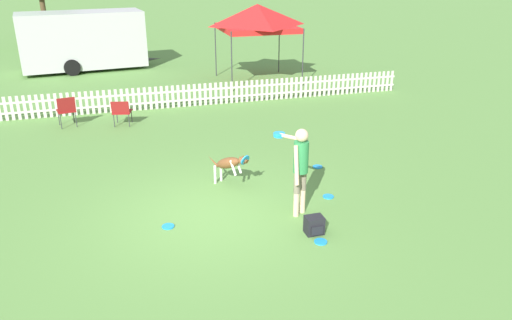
# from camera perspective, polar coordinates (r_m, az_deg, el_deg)

# --- Properties ---
(ground_plane) EXTENTS (240.00, 240.00, 0.00)m
(ground_plane) POSITION_cam_1_polar(r_m,az_deg,el_deg) (9.76, -5.36, -6.31)
(ground_plane) COLOR #5B8C42
(handler_person) EXTENTS (0.48, 1.13, 1.74)m
(handler_person) POSITION_cam_1_polar(r_m,az_deg,el_deg) (9.37, 4.98, -0.11)
(handler_person) COLOR beige
(handler_person) RESTS_ON ground_plane
(leaping_dog) EXTENTS (0.75, 1.08, 0.86)m
(leaping_dog) POSITION_cam_1_polar(r_m,az_deg,el_deg) (10.68, -3.04, -0.38)
(leaping_dog) COLOR brown
(leaping_dog) RESTS_ON ground_plane
(frisbee_near_handler) EXTENTS (0.23, 0.23, 0.02)m
(frisbee_near_handler) POSITION_cam_1_polar(r_m,az_deg,el_deg) (9.46, -10.01, -7.48)
(frisbee_near_handler) COLOR #1E8CD8
(frisbee_near_handler) RESTS_ON ground_plane
(frisbee_near_dog) EXTENTS (0.23, 0.23, 0.02)m
(frisbee_near_dog) POSITION_cam_1_polar(r_m,az_deg,el_deg) (10.53, 8.26, -4.15)
(frisbee_near_dog) COLOR #1E8CD8
(frisbee_near_dog) RESTS_ON ground_plane
(frisbee_midfield) EXTENTS (0.23, 0.23, 0.02)m
(frisbee_midfield) POSITION_cam_1_polar(r_m,az_deg,el_deg) (8.92, 7.41, -9.25)
(frisbee_midfield) COLOR #1E8CD8
(frisbee_midfield) RESTS_ON ground_plane
(frisbee_far_scatter) EXTENTS (0.23, 0.23, 0.02)m
(frisbee_far_scatter) POSITION_cam_1_polar(r_m,az_deg,el_deg) (11.98, 7.05, -0.77)
(frisbee_far_scatter) COLOR #1E8CD8
(frisbee_far_scatter) RESTS_ON ground_plane
(backpack_on_grass) EXTENTS (0.33, 0.29, 0.33)m
(backpack_on_grass) POSITION_cam_1_polar(r_m,az_deg,el_deg) (9.10, 6.68, -7.42)
(backpack_on_grass) COLOR black
(backpack_on_grass) RESTS_ON ground_plane
(picket_fence) EXTENTS (17.28, 0.04, 0.75)m
(picket_fence) POSITION_cam_1_polar(r_m,az_deg,el_deg) (16.84, -10.72, 7.04)
(picket_fence) COLOR beige
(picket_fence) RESTS_ON ground_plane
(folding_chair_blue_left) EXTENTS (0.59, 0.61, 0.92)m
(folding_chair_blue_left) POSITION_cam_1_polar(r_m,az_deg,el_deg) (15.62, -20.86, 5.49)
(folding_chair_blue_left) COLOR #333338
(folding_chair_blue_left) RESTS_ON ground_plane
(folding_chair_center) EXTENTS (0.62, 0.63, 0.78)m
(folding_chair_center) POSITION_cam_1_polar(r_m,az_deg,el_deg) (15.27, -15.12, 5.47)
(folding_chair_center) COLOR #333338
(folding_chair_center) RESTS_ON ground_plane
(canopy_tent_main) EXTENTS (2.85, 2.85, 3.01)m
(canopy_tent_main) POSITION_cam_1_polar(r_m,az_deg,el_deg) (20.17, 0.16, 15.98)
(canopy_tent_main) COLOR #333338
(canopy_tent_main) RESTS_ON ground_plane
(equipment_trailer) EXTENTS (6.09, 2.73, 2.51)m
(equipment_trailer) POSITION_cam_1_polar(r_m,az_deg,el_deg) (23.76, -19.20, 12.86)
(equipment_trailer) COLOR #B7B7B7
(equipment_trailer) RESTS_ON ground_plane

